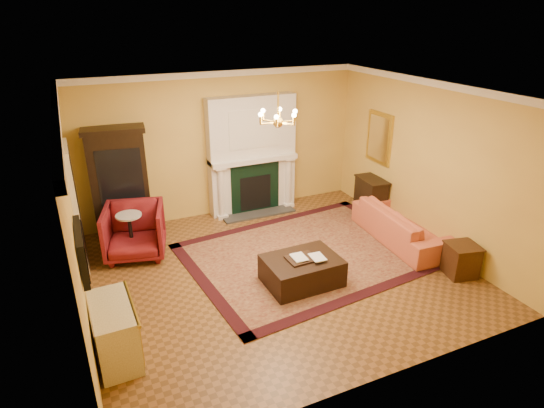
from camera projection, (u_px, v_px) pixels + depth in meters
floor at (277, 271)px, 7.74m from camera, size 6.00×5.50×0.02m
ceiling at (278, 91)px, 6.56m from camera, size 6.00×5.50×0.02m
wall_back at (222, 145)px, 9.46m from camera, size 6.00×0.02×3.00m
wall_front at (387, 273)px, 4.84m from camera, size 6.00×0.02×3.00m
wall_left at (72, 222)px, 6.01m from camera, size 0.02×5.50×3.00m
wall_right at (427, 164)px, 8.29m from camera, size 0.02×5.50×3.00m
fireplace at (252, 158)px, 9.65m from camera, size 1.90×0.70×2.50m
crown_molding at (253, 86)px, 7.39m from camera, size 6.00×5.50×0.12m
doorway at (76, 206)px, 7.64m from camera, size 0.08×1.05×2.10m
tv_panel at (82, 251)px, 5.59m from camera, size 0.09×0.95×0.58m
gilt_mirror at (379, 138)px, 9.39m from camera, size 0.06×0.76×1.05m
chandelier at (278, 118)px, 6.71m from camera, size 0.63×0.55×0.53m
oriental_rug at (309, 253)px, 8.26m from camera, size 4.54×3.59×0.02m
china_cabinet at (120, 185)px, 8.62m from camera, size 1.07×0.58×2.05m
wingback_armchair at (134, 229)px, 8.03m from camera, size 1.21×1.16×1.03m
pedestal_table at (131, 232)px, 8.05m from camera, size 0.45×0.45×0.80m
commode at (115, 332)px, 5.68m from camera, size 0.51×1.02×0.75m
coral_sofa at (402, 220)px, 8.58m from camera, size 0.81×2.27×0.87m
end_table at (461, 261)px, 7.52m from camera, size 0.54×0.54×0.53m
console_table at (371, 198)px, 9.69m from camera, size 0.47×0.75×0.80m
leather_ottoman at (302, 270)px, 7.29m from camera, size 1.19×0.88×0.44m
ottoman_tray at (301, 259)px, 7.17m from camera, size 0.46×0.37×0.03m
book_a at (293, 252)px, 7.05m from camera, size 0.22×0.03×0.29m
book_b at (312, 251)px, 7.07m from camera, size 0.21×0.04×0.29m
topiary_left at (218, 150)px, 9.23m from camera, size 0.16×0.16×0.43m
topiary_right at (285, 143)px, 9.80m from camera, size 0.15×0.15×0.39m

